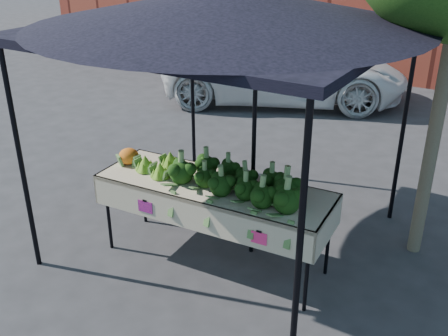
% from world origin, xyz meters
% --- Properties ---
extents(ground, '(90.00, 90.00, 0.00)m').
position_xyz_m(ground, '(0.00, 0.00, 0.00)').
color(ground, '#2B2B2D').
extents(table, '(2.45, 0.95, 0.90)m').
position_xyz_m(table, '(0.02, -0.08, 0.45)').
color(table, beige).
rests_on(table, ground).
extents(canopy, '(3.16, 3.16, 2.74)m').
position_xyz_m(canopy, '(-0.07, 0.35, 1.37)').
color(canopy, black).
rests_on(canopy, ground).
extents(broccoli_heap, '(1.40, 0.60, 0.30)m').
position_xyz_m(broccoli_heap, '(0.30, -0.06, 1.05)').
color(broccoli_heap, black).
rests_on(broccoli_heap, table).
extents(romanesco_cluster, '(0.46, 0.50, 0.23)m').
position_xyz_m(romanesco_cluster, '(-0.64, -0.10, 1.01)').
color(romanesco_cluster, '#77A533').
rests_on(romanesco_cluster, table).
extents(cauliflower_pair, '(0.23, 0.23, 0.21)m').
position_xyz_m(cauliflower_pair, '(-1.03, -0.13, 1.00)').
color(cauliflower_pair, orange).
rests_on(cauliflower_pair, table).
extents(street_tree, '(2.01, 2.01, 3.97)m').
position_xyz_m(street_tree, '(1.79, 1.23, 1.98)').
color(street_tree, '#1E4C14').
rests_on(street_tree, ground).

